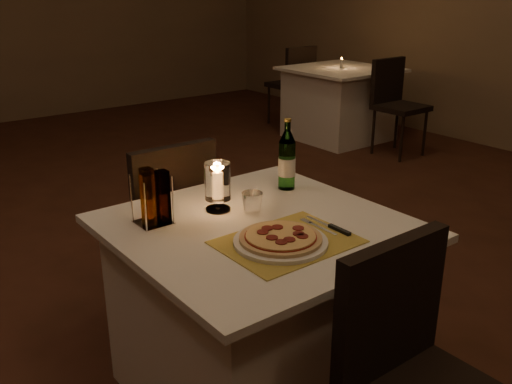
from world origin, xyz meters
TOP-DOWN VIEW (x-y plane):
  - floor at (0.00, 0.00)m, footprint 8.00×10.00m
  - main_table at (-0.13, -0.60)m, footprint 1.00×1.00m
  - chair_near at (-0.13, -1.31)m, footprint 0.42×0.42m
  - chair_far at (-0.13, 0.11)m, footprint 0.42×0.42m
  - placemat at (-0.15, -0.78)m, footprint 0.45×0.34m
  - plate at (-0.18, -0.78)m, footprint 0.32×0.32m
  - pizza at (-0.18, -0.78)m, footprint 0.28×0.28m
  - fork at (0.02, -0.75)m, footprint 0.02×0.18m
  - knife at (0.05, -0.81)m, footprint 0.02×0.22m
  - tumbler at (-0.08, -0.49)m, footprint 0.08×0.08m
  - water_bottle at (0.20, -0.37)m, footprint 0.07×0.07m
  - hurricane_candle at (-0.17, -0.40)m, footprint 0.10×0.10m
  - cruet_caddy at (-0.43, -0.37)m, footprint 0.12×0.12m
  - neighbor_table_right at (3.02, 2.05)m, footprint 1.00×1.00m
  - neighbor_chair_ra at (3.02, 1.34)m, footprint 0.42×0.42m
  - neighbor_chair_rb at (3.02, 2.77)m, footprint 0.42×0.42m
  - neighbor_candle_right at (3.02, 2.05)m, footprint 0.03×0.03m

SIDE VIEW (x-z plane):
  - floor at x=0.00m, z-range -0.02..0.00m
  - main_table at x=-0.13m, z-range 0.00..0.74m
  - neighbor_table_right at x=3.02m, z-range 0.00..0.74m
  - chair_near at x=-0.13m, z-range 0.10..1.00m
  - chair_far at x=-0.13m, z-range 0.10..1.00m
  - neighbor_chair_ra at x=3.02m, z-range 0.10..1.00m
  - neighbor_chair_rb at x=3.02m, z-range 0.10..1.00m
  - placemat at x=-0.15m, z-range 0.74..0.74m
  - fork at x=0.02m, z-range 0.74..0.75m
  - knife at x=0.05m, z-range 0.74..0.76m
  - plate at x=-0.18m, z-range 0.74..0.76m
  - pizza at x=-0.18m, z-range 0.76..0.78m
  - tumbler at x=-0.08m, z-range 0.74..0.82m
  - neighbor_candle_right at x=3.02m, z-range 0.73..0.84m
  - cruet_caddy at x=-0.43m, z-range 0.73..0.94m
  - hurricane_candle at x=-0.17m, z-range 0.76..0.95m
  - water_bottle at x=0.20m, z-range 0.71..1.01m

